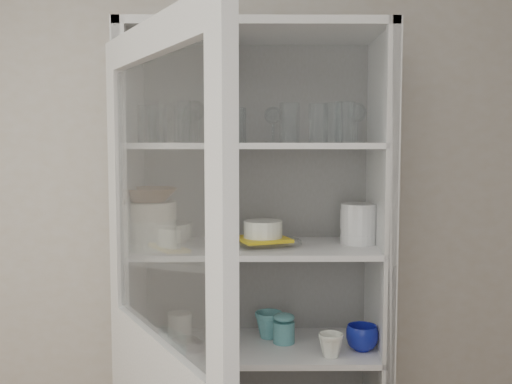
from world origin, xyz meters
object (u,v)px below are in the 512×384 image
at_px(mug_teal, 269,325).
at_px(measuring_cups, 184,345).
at_px(goblet_3, 357,121).
at_px(mug_blue, 362,338).
at_px(terracotta_bowl, 148,195).
at_px(white_ramekin, 263,229).
at_px(mug_white, 331,345).
at_px(white_canister, 180,327).
at_px(glass_platter, 263,243).
at_px(goblet_2, 273,123).
at_px(plate_stack_front, 148,234).
at_px(plate_stack_back, 164,231).
at_px(cream_bowl, 148,211).
at_px(pantry_cabinet, 256,319).
at_px(goblet_0, 189,124).
at_px(yellow_trivet, 263,239).
at_px(goblet_1, 195,120).
at_px(grey_bowl_stack, 359,224).
at_px(teal_jar, 284,330).

height_order(mug_teal, measuring_cups, mug_teal).
bearing_deg(goblet_3, mug_blue, -87.93).
relative_size(terracotta_bowl, white_ramekin, 1.46).
bearing_deg(mug_white, terracotta_bowl, 179.82).
relative_size(mug_blue, white_canister, 1.08).
distance_m(glass_platter, white_canister, 0.49).
distance_m(goblet_2, glass_platter, 0.48).
bearing_deg(terracotta_bowl, mug_white, -5.74).
bearing_deg(white_canister, mug_blue, -8.77).
height_order(plate_stack_front, white_canister, plate_stack_front).
bearing_deg(plate_stack_back, cream_bowl, -97.40).
height_order(pantry_cabinet, mug_teal, pantry_cabinet).
bearing_deg(plate_stack_front, white_canister, 47.21).
distance_m(goblet_0, cream_bowl, 0.41).
distance_m(glass_platter, mug_white, 0.46).
xyz_separation_m(terracotta_bowl, white_ramekin, (0.44, 0.07, -0.14)).
bearing_deg(measuring_cups, mug_teal, 24.06).
relative_size(mug_blue, mug_teal, 1.08).
distance_m(plate_stack_front, yellow_trivet, 0.44).
relative_size(white_ramekin, mug_teal, 1.32).
bearing_deg(goblet_2, goblet_1, 172.74).
bearing_deg(grey_bowl_stack, glass_platter, -175.41).
xyz_separation_m(plate_stack_front, terracotta_bowl, (-0.00, 0.00, 0.15)).
bearing_deg(goblet_3, plate_stack_front, -169.92).
height_order(mug_white, white_canister, white_canister).
relative_size(goblet_1, glass_platter, 0.62).
relative_size(goblet_2, mug_teal, 1.38).
bearing_deg(goblet_1, pantry_cabinet, -11.69).
bearing_deg(plate_stack_front, mug_white, -5.74).
xyz_separation_m(grey_bowl_stack, mug_white, (-0.13, -0.17, -0.44)).
height_order(goblet_3, grey_bowl_stack, goblet_3).
xyz_separation_m(goblet_3, terracotta_bowl, (-0.81, -0.14, -0.28)).
distance_m(white_ramekin, grey_bowl_stack, 0.38).
relative_size(glass_platter, yellow_trivet, 1.64).
xyz_separation_m(goblet_2, terracotta_bowl, (-0.48, -0.15, -0.27)).
height_order(glass_platter, mug_teal, glass_platter).
relative_size(plate_stack_front, grey_bowl_stack, 1.32).
bearing_deg(goblet_1, mug_white, -25.93).
height_order(goblet_2, white_canister, goblet_2).
distance_m(glass_platter, measuring_cups, 0.50).
xyz_separation_m(goblet_2, yellow_trivet, (-0.04, -0.08, -0.46)).
distance_m(plate_stack_back, measuring_cups, 0.47).
height_order(mug_teal, teal_jar, mug_teal).
height_order(yellow_trivet, teal_jar, yellow_trivet).
height_order(cream_bowl, terracotta_bowl, terracotta_bowl).
bearing_deg(teal_jar, measuring_cups, -167.72).
relative_size(pantry_cabinet, measuring_cups, 19.23).
bearing_deg(goblet_0, mug_teal, -8.68).
bearing_deg(goblet_3, cream_bowl, -169.92).
distance_m(goblet_1, white_ramekin, 0.53).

